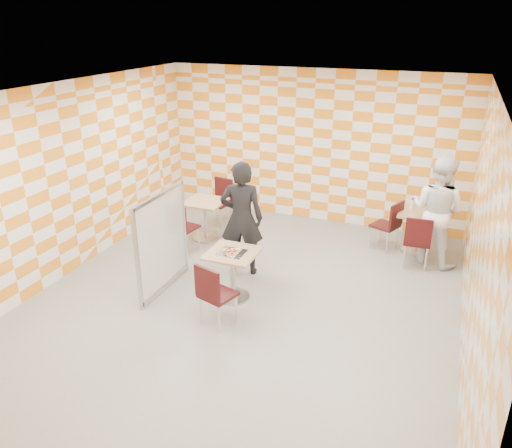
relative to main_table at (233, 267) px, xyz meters
The scene contains 15 objects.
room_shell 1.15m from the main_table, 71.61° to the left, with size 7.00×7.00×7.00m.
main_table is the anchor object (origin of this frame).
second_table 3.57m from the main_table, 48.21° to the left, with size 0.70×0.70×0.75m.
empty_table 2.23m from the main_table, 127.19° to the left, with size 0.70×0.70×0.75m.
chair_main_front 0.79m from the main_table, 84.83° to the right, with size 0.53×0.53×0.92m.
chair_second_front 3.12m from the main_table, 38.99° to the left, with size 0.44×0.45×0.92m.
chair_second_side 3.15m from the main_table, 52.65° to the left, with size 0.56×0.55×0.92m.
chair_empty_near 1.81m from the main_table, 143.87° to the left, with size 0.49×0.50×0.92m.
chair_empty_far 2.92m from the main_table, 118.56° to the left, with size 0.49×0.49×0.92m.
partition 1.12m from the main_table, behind, with size 0.08×1.38×1.55m.
man_dark 0.94m from the main_table, 103.70° to the left, with size 0.68×0.45×1.87m, color black.
man_white 3.57m from the main_table, 41.37° to the left, with size 0.90×0.70×1.85m, color white.
pizza_on_foil 0.26m from the main_table, 90.13° to the right, with size 0.40×0.40×0.04m.
sport_bottle 3.57m from the main_table, 51.20° to the left, with size 0.06×0.06×0.20m.
soda_bottle 3.75m from the main_table, 47.61° to the left, with size 0.07×0.07×0.23m.
Camera 1 is at (2.51, -5.89, 3.89)m, focal length 35.00 mm.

